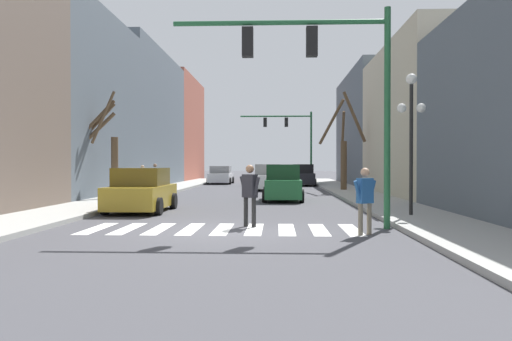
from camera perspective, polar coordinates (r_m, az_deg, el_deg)
name	(u,v)px	position (r m, az deg, el deg)	size (l,w,h in m)	color
ground_plane	(221,231)	(13.79, -4.01, -6.91)	(240.00, 240.00, 0.00)	#424247
sidewalk_right	(453,229)	(14.49, 21.57, -6.29)	(2.73, 90.00, 0.15)	#9E9E99
building_row_left	(102,106)	(36.59, -17.16, 7.02)	(6.00, 55.03, 13.49)	#66564C
building_row_right	(425,124)	(32.34, 18.80, 5.05)	(6.00, 43.78, 9.60)	#515B66
crosswalk_stripes	(223,229)	(14.16, -3.84, -6.70)	(7.65, 2.60, 0.01)	white
traffic_signal_near	(326,70)	(14.55, 7.97, 11.33)	(6.17, 0.28, 6.26)	#236038
traffic_signal_far	(291,132)	(45.51, 4.04, 4.42)	(6.52, 0.28, 6.59)	#236038
street_lamp_right_corner	(411,116)	(17.39, 17.32, 6.02)	(0.95, 0.36, 4.69)	black
car_driving_toward_lane	(221,175)	(46.45, -4.04, -0.57)	(2.20, 4.72, 1.66)	silver
car_driving_away_lane	(283,184)	(25.01, 3.07, -1.55)	(1.99, 4.11, 1.82)	#236B38
car_parked_right_near	(268,178)	(35.37, 1.34, -0.87)	(2.09, 4.87, 1.83)	white
car_parked_left_near	(303,176)	(42.49, 5.37, -0.61)	(2.07, 4.28, 1.82)	black
car_parked_right_far	(141,191)	(19.70, -12.97, -2.33)	(2.17, 4.16, 1.69)	#A38423
pedestrian_waiting_at_curb	(142,176)	(30.80, -12.85, -0.63)	(0.28, 0.70, 1.63)	#282D47
pedestrian_crossing_street	(365,195)	(13.19, 12.34, -2.79)	(0.68, 0.48, 1.74)	#7A705B
pedestrian_near_right_corner	(250,190)	(14.55, -0.71, -2.26)	(0.67, 0.56, 1.82)	black
pedestrian_on_right_sidewalk	(155,175)	(31.90, -11.46, -0.48)	(0.32, 0.74, 1.72)	#282D47
street_tree_right_far	(344,147)	(33.63, 9.99, 2.61)	(3.09, 1.42, 6.51)	brown
street_tree_right_mid	(107,148)	(25.83, -16.63, 2.44)	(2.03, 1.59, 5.34)	brown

